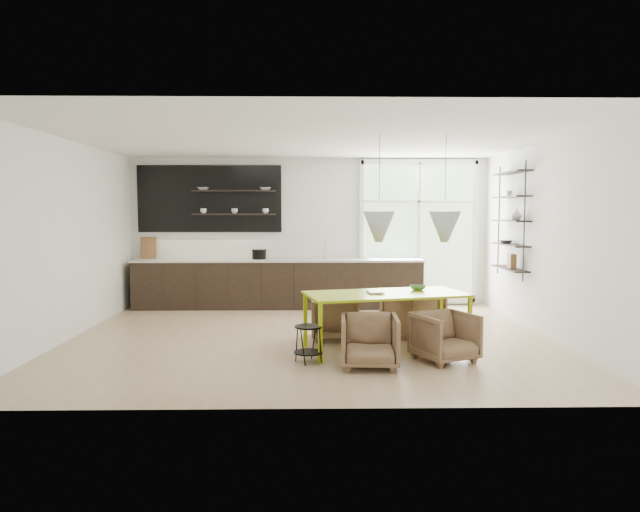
{
  "coord_description": "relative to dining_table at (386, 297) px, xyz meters",
  "views": [
    {
      "loc": [
        0.01,
        -8.26,
        1.87
      ],
      "look_at": [
        0.16,
        0.6,
        1.16
      ],
      "focal_mm": 32.0,
      "sensor_mm": 36.0,
      "label": 1
    }
  ],
  "objects": [
    {
      "name": "armchair_front_left",
      "position": [
        -0.31,
        -0.84,
        -0.4
      ],
      "size": [
        0.71,
        0.73,
        0.63
      ],
      "primitive_type": "imported",
      "rotation": [
        0.0,
        0.0,
        -0.06
      ],
      "color": "olive",
      "rests_on": "ground"
    },
    {
      "name": "table_bowl",
      "position": [
        0.48,
        0.27,
        0.09
      ],
      "size": [
        0.22,
        0.22,
        0.07
      ],
      "primitive_type": "imported",
      "rotation": [
        0.0,
        0.0,
        0.03
      ],
      "color": "#437743",
      "rests_on": "dining_table"
    },
    {
      "name": "room",
      "position": [
        -0.44,
        1.82,
        0.74
      ],
      "size": [
        7.02,
        6.01,
        2.91
      ],
      "color": "tan",
      "rests_on": "ground"
    },
    {
      "name": "wire_stool",
      "position": [
        -1.04,
        -0.62,
        -0.42
      ],
      "size": [
        0.36,
        0.36,
        0.46
      ],
      "rotation": [
        0.0,
        0.0,
        -0.43
      ],
      "color": "black",
      "rests_on": "ground"
    },
    {
      "name": "table_book",
      "position": [
        -0.25,
        -0.01,
        0.07
      ],
      "size": [
        0.23,
        0.3,
        0.03
      ],
      "primitive_type": "imported",
      "rotation": [
        0.0,
        0.0,
        0.06
      ],
      "color": "white",
      "rests_on": "dining_table"
    },
    {
      "name": "kitchen_run",
      "position": [
        -1.71,
        3.42,
        -0.12
      ],
      "size": [
        5.54,
        0.69,
        2.75
      ],
      "color": "black",
      "rests_on": "ground"
    },
    {
      "name": "right_shelving",
      "position": [
        2.34,
        1.9,
        0.93
      ],
      "size": [
        0.26,
        1.22,
        1.9
      ],
      "color": "black",
      "rests_on": "ground"
    },
    {
      "name": "dining_table",
      "position": [
        0.0,
        0.0,
        0.0
      ],
      "size": [
        2.28,
        1.4,
        0.77
      ],
      "rotation": [
        0.0,
        0.0,
        0.23
      ],
      "color": "#98B106",
      "rests_on": "ground"
    },
    {
      "name": "armchair_back_right",
      "position": [
        0.51,
        0.82,
        -0.39
      ],
      "size": [
        0.99,
        1.0,
        0.66
      ],
      "primitive_type": "imported",
      "rotation": [
        0.0,
        0.0,
        3.74
      ],
      "color": "olive",
      "rests_on": "ground"
    },
    {
      "name": "armchair_back_left",
      "position": [
        -0.66,
        0.67,
        -0.41
      ],
      "size": [
        0.67,
        0.69,
        0.62
      ],
      "primitive_type": "imported",
      "rotation": [
        0.0,
        0.0,
        3.15
      ],
      "color": "olive",
      "rests_on": "ground"
    },
    {
      "name": "armchair_front_right",
      "position": [
        0.66,
        -0.59,
        -0.41
      ],
      "size": [
        0.88,
        0.89,
        0.62
      ],
      "primitive_type": "imported",
      "rotation": [
        0.0,
        0.0,
        0.44
      ],
      "color": "olive",
      "rests_on": "ground"
    }
  ]
}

